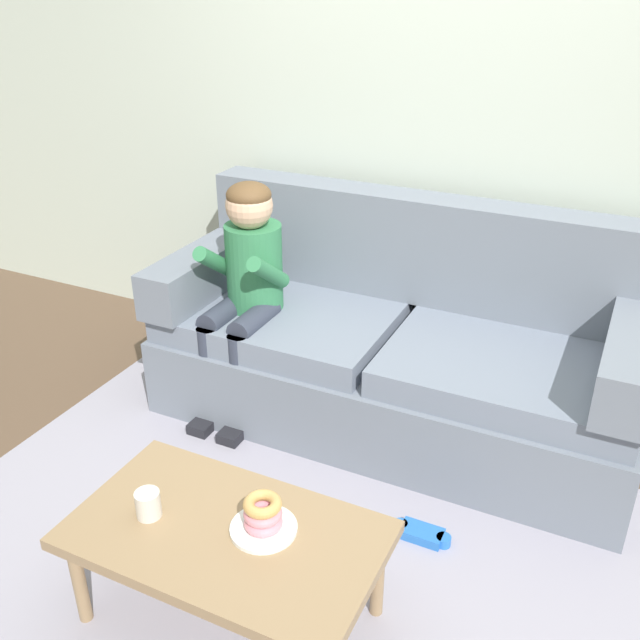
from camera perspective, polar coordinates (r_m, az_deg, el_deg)
name	(u,v)px	position (r m, az deg, el deg)	size (l,w,h in m)	color
ground	(317,528)	(2.83, -0.27, -16.47)	(10.00, 10.00, 0.00)	brown
wall_back	(450,97)	(3.42, 10.49, 17.31)	(8.00, 0.10, 2.80)	beige
area_rug	(286,572)	(2.67, -2.77, -19.68)	(2.86, 2.03, 0.01)	#9993A3
couch	(397,350)	(3.27, 6.21, -2.41)	(2.14, 0.90, 1.00)	slate
coffee_table	(226,540)	(2.31, -7.61, -17.24)	(0.97, 0.56, 0.38)	#937551
person_child	(246,279)	(3.21, -6.02, 3.35)	(0.34, 0.58, 1.10)	#337A4C
plate	(264,528)	(2.27, -4.58, -16.46)	(0.21, 0.21, 0.01)	white
donut	(263,522)	(2.25, -4.60, -15.99)	(0.12, 0.12, 0.04)	pink
donut_second	(263,513)	(2.23, -4.64, -15.31)	(0.12, 0.12, 0.04)	pink
donut_third	(262,504)	(2.21, -4.67, -14.62)	(0.12, 0.12, 0.04)	tan
mug	(148,504)	(2.35, -13.73, -14.27)	(0.08, 0.08, 0.09)	silver
toy_controller	(421,535)	(2.80, 8.21, -16.81)	(0.23, 0.09, 0.05)	blue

